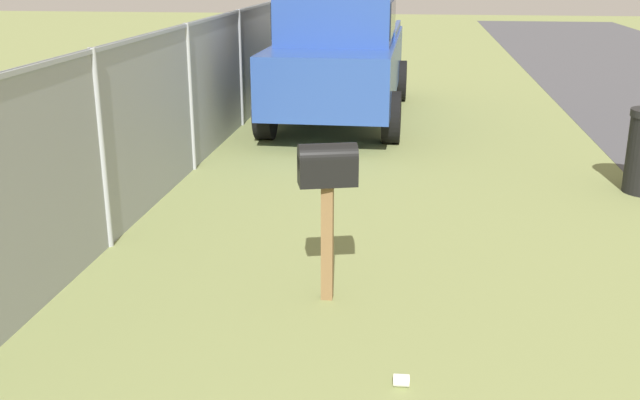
{
  "coord_description": "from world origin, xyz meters",
  "views": [
    {
      "loc": [
        1.14,
        0.75,
        2.54
      ],
      "look_at": [
        6.26,
        1.41,
        0.87
      ],
      "focal_mm": 41.39,
      "sensor_mm": 36.0,
      "label": 1
    }
  ],
  "objects": [
    {
      "name": "pickup_truck",
      "position": [
        13.38,
        2.0,
        1.1
      ],
      "size": [
        5.34,
        2.17,
        2.09
      ],
      "rotation": [
        0.0,
        0.0,
        3.14
      ],
      "color": "#284793",
      "rests_on": "ground"
    },
    {
      "name": "fence_section",
      "position": [
        8.65,
        3.54,
        0.99
      ],
      "size": [
        13.68,
        0.07,
        1.84
      ],
      "color": "#9EA3A8",
      "rests_on": "ground"
    },
    {
      "name": "litter_cup_far_scatter",
      "position": [
        5.23,
        0.77,
        0.04
      ],
      "size": [
        0.08,
        0.1,
        0.08
      ],
      "primitive_type": "cylinder",
      "rotation": [
        0.0,
        1.57,
        1.6
      ],
      "color": "white",
      "rests_on": "ground"
    },
    {
      "name": "mailbox",
      "position": [
        6.43,
        1.38,
        0.99
      ],
      "size": [
        0.31,
        0.48,
        1.26
      ],
      "rotation": [
        0.0,
        0.0,
        0.27
      ],
      "color": "brown",
      "rests_on": "ground"
    }
  ]
}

